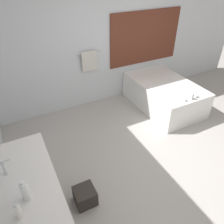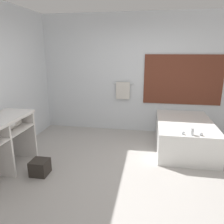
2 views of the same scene
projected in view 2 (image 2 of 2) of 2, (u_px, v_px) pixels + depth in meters
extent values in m
plane|color=#A8A39E|center=(124.00, 180.00, 3.28)|extent=(16.00, 16.00, 0.00)
cube|color=silver|center=(136.00, 75.00, 5.03)|extent=(7.40, 0.06, 2.70)
cube|color=brown|center=(183.00, 80.00, 4.84)|extent=(1.70, 0.02, 1.10)
cylinder|color=silver|center=(123.00, 83.00, 5.07)|extent=(0.50, 0.02, 0.02)
cube|color=beige|center=(123.00, 91.00, 5.10)|extent=(0.32, 0.04, 0.40)
cylinder|color=white|center=(3.00, 121.00, 3.38)|extent=(0.38, 0.38, 0.13)
cube|color=white|center=(22.00, 134.00, 3.93)|extent=(0.52, 0.04, 0.85)
cylinder|color=beige|center=(11.00, 125.00, 3.54)|extent=(0.13, 0.38, 0.13)
cube|color=white|center=(184.00, 135.00, 4.32)|extent=(1.04, 1.66, 0.56)
ellipsoid|color=white|center=(184.00, 129.00, 4.29)|extent=(0.75, 1.19, 0.30)
cube|color=silver|center=(192.00, 132.00, 3.54)|extent=(0.04, 0.07, 0.12)
sphere|color=silver|center=(183.00, 133.00, 3.57)|extent=(0.06, 0.06, 0.06)
sphere|color=silver|center=(201.00, 134.00, 3.53)|extent=(0.06, 0.06, 0.06)
cube|color=#2D2823|center=(40.00, 167.00, 3.42)|extent=(0.26, 0.26, 0.24)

